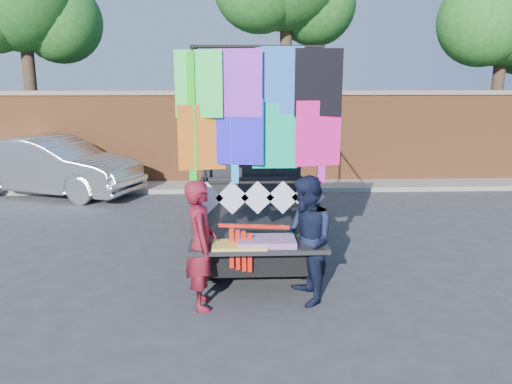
{
  "coord_description": "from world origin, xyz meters",
  "views": [
    {
      "loc": [
        -0.54,
        -7.0,
        2.93
      ],
      "look_at": [
        -0.24,
        -0.11,
        1.36
      ],
      "focal_mm": 35.0,
      "sensor_mm": 36.0,
      "label": 1
    }
  ],
  "objects_px": {
    "sedan": "(53,166)",
    "man": "(306,241)",
    "pickup_truck": "(251,193)",
    "woman": "(201,245)"
  },
  "relations": [
    {
      "from": "sedan",
      "to": "man",
      "type": "height_order",
      "value": "man"
    },
    {
      "from": "pickup_truck",
      "to": "sedan",
      "type": "bearing_deg",
      "value": 143.31
    },
    {
      "from": "woman",
      "to": "sedan",
      "type": "bearing_deg",
      "value": 25.1
    },
    {
      "from": "pickup_truck",
      "to": "sedan",
      "type": "height_order",
      "value": "pickup_truck"
    },
    {
      "from": "woman",
      "to": "man",
      "type": "height_order",
      "value": "man"
    },
    {
      "from": "sedan",
      "to": "man",
      "type": "bearing_deg",
      "value": -119.08
    },
    {
      "from": "pickup_truck",
      "to": "man",
      "type": "relative_size",
      "value": 3.1
    },
    {
      "from": "pickup_truck",
      "to": "man",
      "type": "distance_m",
      "value": 2.96
    },
    {
      "from": "pickup_truck",
      "to": "woman",
      "type": "xyz_separation_m",
      "value": [
        -0.74,
        -2.98,
        0.0
      ]
    },
    {
      "from": "sedan",
      "to": "man",
      "type": "relative_size",
      "value": 2.66
    }
  ]
}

